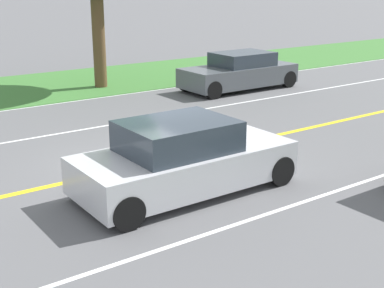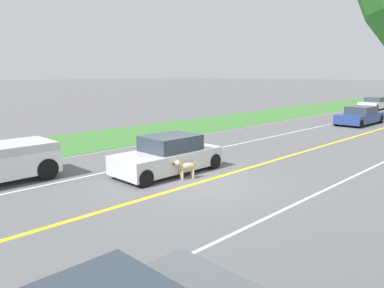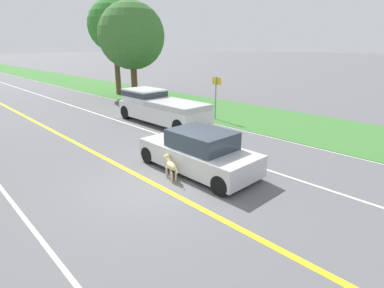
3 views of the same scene
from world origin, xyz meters
name	(u,v)px [view 2 (image 2 of 3)]	position (x,y,z in m)	size (l,w,h in m)	color
ground_plane	(200,182)	(0.00, 0.00, 0.00)	(400.00, 400.00, 0.00)	#5B5B5E
centre_divider_line	(200,182)	(0.00, 0.00, 0.00)	(0.18, 160.00, 0.01)	yellow
lane_edge_line_right	(95,153)	(7.00, 0.00, 0.00)	(0.14, 160.00, 0.01)	white
lane_dash_same_dir	(139,165)	(3.50, 0.00, 0.00)	(0.10, 160.00, 0.01)	white
lane_dash_oncoming	(289,207)	(-3.50, 0.00, 0.00)	(0.10, 160.00, 0.01)	white
grass_verge_right	(65,144)	(10.00, 0.00, 0.01)	(6.00, 160.00, 0.03)	#3D7533
ego_car	(168,156)	(1.77, -0.09, 0.66)	(1.87, 4.26, 1.43)	silver
dog	(185,167)	(0.65, 0.10, 0.47)	(0.44, 1.07, 0.75)	#D1B784
car_trailing_near	(360,116)	(1.99, -19.26, 0.62)	(1.91, 4.76, 1.34)	navy
car_trailing_mid	(374,104)	(5.49, -32.24, 0.60)	(1.89, 4.22, 1.29)	white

